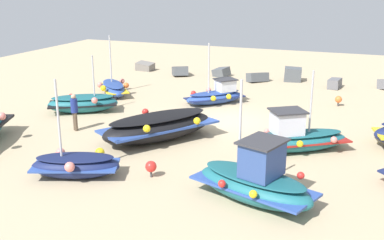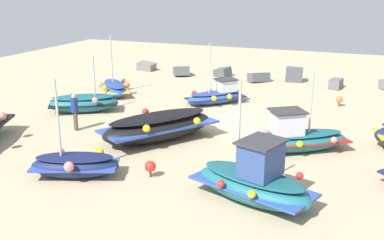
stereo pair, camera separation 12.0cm
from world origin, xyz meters
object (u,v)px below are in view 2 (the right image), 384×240
Objects in this scene: fishing_boat_1 at (297,138)px; fishing_boat_6 at (84,103)px; mooring_buoy_0 at (150,167)px; mooring_buoy_1 at (339,100)px; fishing_boat_5 at (217,95)px; fishing_boat_2 at (159,126)px; person_walking at (75,109)px; fishing_boat_0 at (114,88)px; fishing_boat_8 at (75,165)px; fishing_boat_9 at (254,181)px.

fishing_boat_6 is at bearing -42.66° from fishing_boat_1.
mooring_buoy_0 is 13.32m from mooring_buoy_1.
fishing_boat_2 is at bearing -140.47° from fishing_boat_5.
fishing_boat_5 is (0.33, 6.68, -0.15)m from fishing_boat_2.
fishing_boat_6 reaches higher than person_walking.
fishing_boat_6 is (0.53, -3.90, 0.08)m from fishing_boat_0.
fishing_boat_0 is at bearing 135.01° from fishing_boat_5.
fishing_boat_1 is 8.70m from fishing_boat_8.
fishing_boat_8 is 6.30m from fishing_boat_9.
mooring_buoy_0 is at bearing 106.59° from fishing_boat_6.
fishing_boat_8 is at bearing 68.08° from person_walking.
fishing_boat_8 is (5.05, -10.98, 0.04)m from fishing_boat_0.
fishing_boat_1 is 0.77× the size of fishing_boat_2.
mooring_buoy_0 reaches higher than mooring_buoy_1.
fishing_boat_0 is 12.09m from fishing_boat_8.
fishing_boat_1 reaches higher than mooring_buoy_0.
fishing_boat_6 is 6.29× the size of mooring_buoy_0.
fishing_boat_8 is at bearing 90.46° from fishing_boat_6.
mooring_buoy_0 is at bearing 55.68° from fishing_boat_2.
fishing_boat_9 is 2.52× the size of person_walking.
fishing_boat_6 reaches higher than mooring_buoy_0.
fishing_boat_0 is 13.04m from fishing_boat_1.
fishing_boat_2 is at bearing 111.60° from mooring_buoy_0.
fishing_boat_0 is 5.83× the size of mooring_buoy_0.
fishing_boat_8 is 2.05× the size of person_walking.
fishing_boat_9 reaches higher than person_walking.
mooring_buoy_1 is (6.70, 8.58, -0.24)m from fishing_boat_2.
fishing_boat_1 is at bearing 132.67° from fishing_boat_2.
person_walking is (1.43, -2.71, 0.51)m from fishing_boat_6.
mooring_buoy_1 is (0.96, 7.71, -0.19)m from fishing_boat_1.
fishing_boat_0 is at bearing -114.33° from fishing_boat_6.
fishing_boat_6 is at bearing -153.51° from mooring_buoy_1.
fishing_boat_9 reaches higher than fishing_boat_0.
fishing_boat_6 is (-5.53, 2.48, -0.13)m from fishing_boat_2.
fishing_boat_5 reaches higher than mooring_buoy_0.
fishing_boat_5 reaches higher than fishing_boat_1.
fishing_boat_5 reaches higher than fishing_boat_6.
fishing_boat_9 is at bearing -17.08° from fishing_boat_8.
fishing_boat_0 reaches higher than fishing_boat_6.
fishing_boat_6 is 6.60× the size of mooring_buoy_1.
person_walking is (-9.85, -1.10, 0.42)m from fishing_boat_1.
fishing_boat_6 is 9.30m from mooring_buoy_0.
fishing_boat_5 is 8.23m from person_walking.
fishing_boat_8 is at bearing 21.63° from fishing_boat_2.
person_walking is at bearing -170.32° from fishing_boat_5.
fishing_boat_5 is (-5.42, 5.81, -0.10)m from fishing_boat_1.
fishing_boat_2 is 1.55× the size of fishing_boat_8.
fishing_boat_5 is 7.21m from fishing_boat_6.
mooring_buoy_1 is at bearing 101.73° from fishing_boat_9.
person_walking is at bearing 175.79° from fishing_boat_9.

